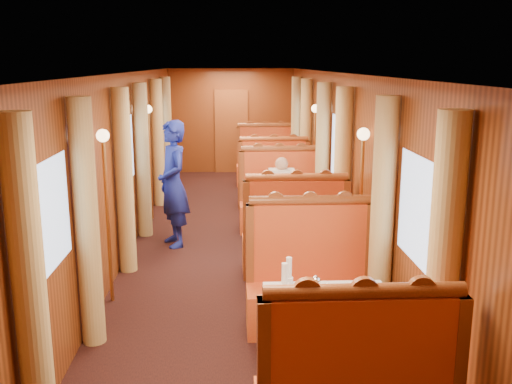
{
  "coord_description": "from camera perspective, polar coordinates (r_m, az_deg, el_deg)",
  "views": [
    {
      "loc": [
        -0.06,
        -7.85,
        2.64
      ],
      "look_at": [
        0.27,
        -0.89,
        1.05
      ],
      "focal_mm": 40.0,
      "sensor_mm": 36.0,
      "label": 1
    }
  ],
  "objects": [
    {
      "name": "steward",
      "position": [
        8.33,
        -8.29,
        0.8
      ],
      "size": [
        0.66,
        0.79,
        1.84
      ],
      "primitive_type": "imported",
      "rotation": [
        0.0,
        0.0,
        -1.18
      ],
      "color": "navy",
      "rests_on": "floor"
    },
    {
      "name": "teapot_left",
      "position": [
        4.65,
        5.83,
        -10.26
      ],
      "size": [
        0.2,
        0.17,
        0.14
      ],
      "primitive_type": null,
      "rotation": [
        0.0,
        0.0,
        0.3
      ],
      "color": "silver",
      "rests_on": "tea_tray"
    },
    {
      "name": "window_right_mid",
      "position": [
        8.09,
        8.33,
        4.25
      ],
      "size": [
        0.01,
        1.2,
        0.9
      ],
      "primitive_type": null,
      "rotation": [
        1.57,
        0.0,
        -1.57
      ],
      "color": "#92ADD2",
      "rests_on": "wall_right"
    },
    {
      "name": "curtain_left_far_b",
      "position": [
        12.29,
        -8.92,
        5.84
      ],
      "size": [
        0.22,
        0.22,
        2.35
      ],
      "primitive_type": "cylinder",
      "color": "tan",
      "rests_on": "floor"
    },
    {
      "name": "ceiling",
      "position": [
        7.85,
        -2.34,
        11.81
      ],
      "size": [
        3.0,
        12.0,
        0.01
      ],
      "primitive_type": null,
      "rotation": [
        3.14,
        0.0,
        0.0
      ],
      "color": "silver",
      "rests_on": "wall_left"
    },
    {
      "name": "teapot_back",
      "position": [
        4.85,
        5.98,
        -9.42
      ],
      "size": [
        0.16,
        0.13,
        0.12
      ],
      "primitive_type": null,
      "rotation": [
        0.0,
        0.0,
        -0.18
      ],
      "color": "silver",
      "rests_on": "tea_tray"
    },
    {
      "name": "curtain_left_mid_b",
      "position": [
        8.86,
        -11.28,
        3.07
      ],
      "size": [
        0.22,
        0.22,
        2.35
      ],
      "primitive_type": "cylinder",
      "color": "tan",
      "rests_on": "floor"
    },
    {
      "name": "rose_vase_far",
      "position": [
        11.53,
        1.53,
        4.3
      ],
      "size": [
        0.06,
        0.06,
        0.36
      ],
      "rotation": [
        0.0,
        0.0,
        -0.21
      ],
      "color": "silver",
      "rests_on": "table_far"
    },
    {
      "name": "window_left_near",
      "position": [
        4.73,
        -20.19,
        -2.53
      ],
      "size": [
        0.01,
        1.2,
        0.9
      ],
      "primitive_type": null,
      "rotation": [
        1.57,
        0.0,
        1.57
      ],
      "color": "#92ADD2",
      "rests_on": "wall_left"
    },
    {
      "name": "curtain_left_far_a",
      "position": [
        10.75,
        -9.79,
        4.83
      ],
      "size": [
        0.22,
        0.22,
        2.35
      ],
      "primitive_type": "cylinder",
      "color": "tan",
      "rests_on": "floor"
    },
    {
      "name": "banquette_mid_fwd",
      "position": [
        7.23,
        3.84,
        -5.03
      ],
      "size": [
        1.3,
        0.55,
        1.34
      ],
      "color": "red",
      "rests_on": "floor"
    },
    {
      "name": "wall_left",
      "position": [
        8.1,
        -12.94,
        2.64
      ],
      "size": [
        0.01,
        12.0,
        2.5
      ],
      "primitive_type": null,
      "rotation": [
        1.57,
        0.0,
        1.57
      ],
      "color": "brown",
      "rests_on": "floor"
    },
    {
      "name": "cup_outboard",
      "position": [
        4.96,
        3.3,
        -8.29
      ],
      "size": [
        0.08,
        0.08,
        0.26
      ],
      "rotation": [
        0.0,
        0.0,
        0.16
      ],
      "color": "white",
      "rests_on": "table_near"
    },
    {
      "name": "curtain_right_mid_b",
      "position": [
        8.87,
        6.66,
        3.25
      ],
      "size": [
        0.22,
        0.22,
        2.35
      ],
      "primitive_type": "cylinder",
      "color": "tan",
      "rests_on": "floor"
    },
    {
      "name": "table_far",
      "position": [
        11.6,
        1.33,
        1.58
      ],
      "size": [
        1.05,
        0.72,
        0.75
      ],
      "primitive_type": "cube",
      "color": "white",
      "rests_on": "floor"
    },
    {
      "name": "cup_inboard",
      "position": [
        4.82,
        2.86,
        -8.9
      ],
      "size": [
        0.08,
        0.08,
        0.26
      ],
      "rotation": [
        0.0,
        0.0,
        -0.11
      ],
      "color": "white",
      "rests_on": "table_near"
    },
    {
      "name": "sconce_left_fore",
      "position": [
        6.37,
        -14.82,
        1.05
      ],
      "size": [
        0.14,
        0.14,
        1.95
      ],
      "color": "#BF8C3F",
      "rests_on": "floor"
    },
    {
      "name": "curtain_right_near_b",
      "position": [
        5.53,
        12.48,
        -2.84
      ],
      "size": [
        0.22,
        0.22,
        2.35
      ],
      "primitive_type": "cylinder",
      "color": "tan",
      "rests_on": "floor"
    },
    {
      "name": "wall_right",
      "position": [
        8.13,
        8.39,
        2.85
      ],
      "size": [
        0.01,
        12.0,
        2.5
      ],
      "primitive_type": null,
      "rotation": [
        1.57,
        0.0,
        -1.57
      ],
      "color": "brown",
      "rests_on": "floor"
    },
    {
      "name": "window_right_near",
      "position": [
        4.77,
        16.27,
        -2.14
      ],
      "size": [
        0.01,
        1.2,
        0.9
      ],
      "primitive_type": null,
      "rotation": [
        1.57,
        0.0,
        -1.57
      ],
      "color": "#92ADD2",
      "rests_on": "wall_right"
    },
    {
      "name": "banquette_near_aft",
      "position": [
        5.86,
        5.48,
        -9.44
      ],
      "size": [
        1.3,
        0.55,
        1.34
      ],
      "color": "red",
      "rests_on": "floor"
    },
    {
      "name": "curtain_right_mid_a",
      "position": [
        7.36,
        8.6,
        1.22
      ],
      "size": [
        0.22,
        0.22,
        2.35
      ],
      "primitive_type": "cylinder",
      "color": "tan",
      "rests_on": "floor"
    },
    {
      "name": "sconce_left_aft",
      "position": [
        9.78,
        -10.63,
        5.24
      ],
      "size": [
        0.14,
        0.14,
        1.95
      ],
      "color": "#BF8C3F",
      "rests_on": "floor"
    },
    {
      "name": "floor",
      "position": [
        8.28,
        -2.18,
        -5.75
      ],
      "size": [
        3.0,
        12.0,
        0.01
      ],
      "primitive_type": null,
      "color": "black",
      "rests_on": "ground"
    },
    {
      "name": "fruit_plate",
      "position": [
        4.78,
        11.4,
        -10.49
      ],
      "size": [
        0.22,
        0.22,
        0.05
      ],
      "rotation": [
        0.0,
        0.0,
        0.22
      ],
      "color": "white",
      "rests_on": "table_near"
    },
    {
      "name": "table_mid",
      "position": [
        8.21,
        3.04,
        -3.19
      ],
      "size": [
        1.05,
        0.72,
        0.75
      ],
      "primitive_type": "cube",
      "color": "white",
      "rests_on": "floor"
    },
    {
      "name": "rose_vase_mid",
      "position": [
        8.05,
        3.28,
        0.53
      ],
      "size": [
        0.06,
        0.06,
        0.36
      ],
      "rotation": [
        0.0,
        0.0,
        -0.18
      ],
      "color": "silver",
      "rests_on": "table_mid"
    },
    {
      "name": "wall_far",
      "position": [
        13.92,
        -2.48,
        7.1
      ],
      "size": [
        3.0,
        0.01,
        2.5
      ],
      "primitive_type": null,
      "rotation": [
        1.57,
        0.0,
        0.0
      ],
      "color": "brown",
      "rests_on": "floor"
    },
    {
      "name": "teapot_right",
      "position": [
        4.7,
        7.01,
        -10.22
      ],
      "size": [
        0.16,
        0.15,
        0.11
      ],
      "primitive_type": null,
      "rotation": [
        0.0,
        0.0,
        0.4
      ],
      "color": "silver",
      "rests_on": "tea_tray"
    },
    {
      "name": "sconce_right_fore",
      "position": [
        6.4,
        10.51,
        1.31
      ],
      "size": [
        0.14,
        0.14,
        1.95
      ],
      "color": "#BF8C3F",
      "rests_on": "floor"
    },
    {
      "name": "curtain_right_far_a",
      "position": [
        10.77,
        5.0,
        4.98
      ],
      "size": [
        0.22,
        0.22,
        2.35
      ],
      "primitive_type": "cylinder",
      "color": "tan",
      "rests_on": "floor"
    },
    {
      "name": "curtain_left_mid_a",
      "position": [
        7.34,
        -13.03,
        1.0
      ],
      "size": [
        0.22,
        0.22,
        2.35
      ],
      "primitive_type": "cylinder",
      "color": "tan",
      "rests_on": "floor"
    },
    {
      "name": "window_left_far",
      "position": [
        11.5,
        -9.89,
        6.72
      ],
      "size": [
        0.01,
        1.2,
        0.9
      ],
      "primitive_type": null,
      "rotation": [
        1.57,
        0.0,
        1.57
      ],
      "color": "#92ADD2",
      "rests_on": "wall_left"
    },
    {
      "name": "curtain_right_near_a",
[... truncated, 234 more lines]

